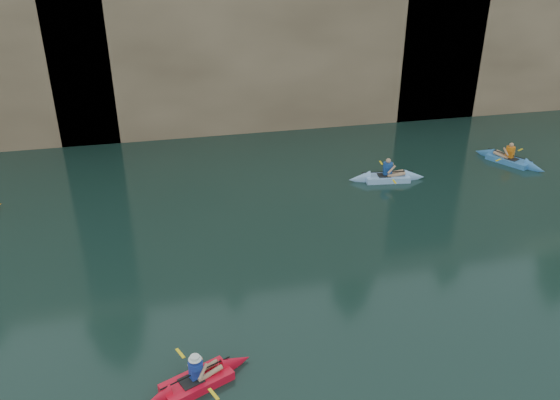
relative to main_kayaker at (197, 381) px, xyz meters
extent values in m
cube|color=tan|center=(4.63, 27.22, 5.85)|extent=(70.00, 16.00, 12.00)
cube|color=#987B5C|center=(6.63, 19.82, 5.55)|extent=(24.00, 2.40, 11.40)
cube|color=black|center=(0.63, 19.17, 1.45)|extent=(3.50, 1.00, 3.20)
cube|color=black|center=(14.63, 19.17, 2.10)|extent=(5.00, 1.00, 4.50)
cube|color=red|center=(0.00, 0.00, -0.02)|extent=(2.50, 1.63, 0.27)
cone|color=red|center=(1.04, 0.44, -0.02)|extent=(1.06, 0.99, 0.72)
cube|color=black|center=(-0.14, -0.06, 0.09)|extent=(0.68, 0.63, 0.04)
cube|color=#1C359C|center=(0.00, 0.00, 0.35)|extent=(0.36, 0.31, 0.46)
sphere|color=tan|center=(0.00, 0.00, 0.68)|extent=(0.19, 0.19, 0.19)
cylinder|color=black|center=(0.00, 0.00, 0.26)|extent=(1.78, 0.78, 0.04)
cube|color=yellow|center=(-0.33, 0.79, 0.26)|extent=(0.24, 0.42, 0.02)
cube|color=yellow|center=(0.34, -0.79, 0.26)|extent=(0.24, 0.42, 0.02)
cylinder|color=white|center=(0.00, 0.00, 0.72)|extent=(0.33, 0.33, 0.09)
cube|color=#8EB9EE|center=(9.60, 10.70, -0.01)|extent=(2.80, 1.19, 0.30)
cone|color=#8EB9EE|center=(10.87, 10.53, -0.01)|extent=(1.06, 0.93, 0.81)
cone|color=#8EB9EE|center=(8.33, 10.87, -0.01)|extent=(1.06, 0.93, 0.81)
cube|color=black|center=(9.45, 10.72, 0.11)|extent=(0.61, 0.57, 0.04)
cube|color=navy|center=(9.60, 10.70, 0.43)|extent=(0.40, 0.28, 0.54)
sphere|color=tan|center=(9.60, 10.70, 0.82)|extent=(0.23, 0.23, 0.23)
cylinder|color=black|center=(9.60, 10.70, 0.28)|extent=(2.38, 0.35, 0.04)
cube|color=yellow|center=(9.74, 11.79, 0.28)|extent=(0.13, 0.43, 0.02)
cube|color=yellow|center=(9.46, 9.61, 0.28)|extent=(0.13, 0.43, 0.02)
cube|color=#3879BF|center=(16.29, 11.36, -0.01)|extent=(2.02, 2.86, 0.29)
cone|color=#3879BF|center=(15.68, 12.53, -0.01)|extent=(1.15, 1.24, 0.78)
cone|color=#3879BF|center=(16.90, 10.19, -0.01)|extent=(1.15, 1.24, 0.78)
cube|color=black|center=(16.36, 11.23, 0.10)|extent=(0.69, 0.71, 0.04)
cube|color=orange|center=(16.29, 11.36, 0.40)|extent=(0.37, 0.42, 0.52)
sphere|color=tan|center=(16.29, 11.36, 0.78)|extent=(0.22, 0.22, 0.22)
cylinder|color=black|center=(16.29, 11.36, 0.27)|extent=(1.10, 2.06, 0.04)
cube|color=yellow|center=(15.35, 10.87, 0.27)|extent=(0.41, 0.27, 0.02)
cube|color=yellow|center=(17.22, 11.85, 0.27)|extent=(0.41, 0.27, 0.02)
camera|label=1|loc=(-0.30, -10.37, 9.91)|focal=35.00mm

